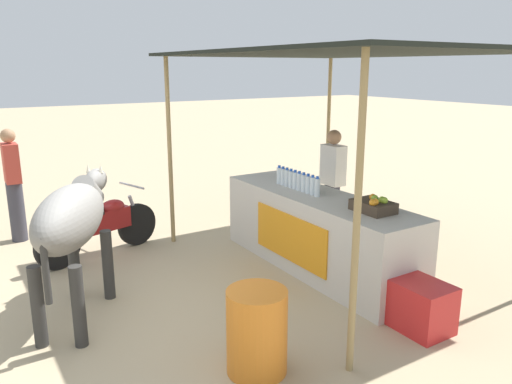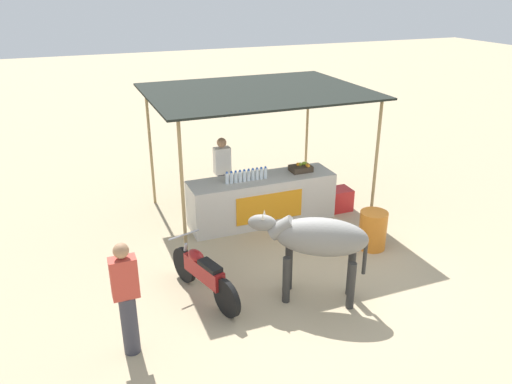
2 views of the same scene
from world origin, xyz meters
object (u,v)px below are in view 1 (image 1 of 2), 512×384
fruit_crate (374,206)px  vendor_behind_counter (332,187)px  stall_counter (316,232)px  cooler_box (419,306)px  cow (73,220)px  motorcycle_parked (101,225)px  passerby_on_street (14,184)px  water_barrel (257,331)px

fruit_crate → vendor_behind_counter: (-1.49, 0.70, -0.18)m
stall_counter → cooler_box: size_ratio=5.00×
stall_counter → cow: cow is taller
motorcycle_parked → passerby_on_street: passerby_on_street is taller
fruit_crate → passerby_on_street: bearing=-142.5°
cooler_box → cow: 3.48m
stall_counter → water_barrel: (1.48, -1.81, -0.12)m
cooler_box → water_barrel: 1.73m
cow → vendor_behind_counter: bearing=95.1°
stall_counter → motorcycle_parked: (-1.87, -2.17, -0.05)m
vendor_behind_counter → motorcycle_parked: size_ratio=0.95×
stall_counter → vendor_behind_counter: size_ratio=1.82×
cow → motorcycle_parked: 1.84m
motorcycle_parked → passerby_on_street: bearing=-145.3°
fruit_crate → water_barrel: 2.06m
cow → cooler_box: bearing=53.9°
fruit_crate → vendor_behind_counter: size_ratio=0.27×
stall_counter → motorcycle_parked: bearing=-130.8°
cow → motorcycle_parked: bearing=157.6°
vendor_behind_counter → cooler_box: vendor_behind_counter is taller
vendor_behind_counter → passerby_on_street: bearing=-123.8°
cow → stall_counter: bearing=84.5°
stall_counter → cow: 2.90m
water_barrel → passerby_on_street: size_ratio=0.44×
cow → motorcycle_parked: size_ratio=1.00×
stall_counter → cooler_box: (1.72, -0.10, -0.24)m
stall_counter → motorcycle_parked: size_ratio=1.72×
cooler_box → motorcycle_parked: 4.16m
stall_counter → passerby_on_street: bearing=-135.8°
fruit_crate → cow: bearing=-112.1°
water_barrel → cow: cow is taller
cooler_box → motorcycle_parked: bearing=-150.0°
stall_counter → passerby_on_street: 4.38m
fruit_crate → motorcycle_parked: fruit_crate is taller
vendor_behind_counter → cooler_box: 2.54m
cooler_box → stall_counter: bearing=176.8°
motorcycle_parked → passerby_on_street: (-1.26, -0.87, 0.42)m
vendor_behind_counter → stall_counter: bearing=-51.8°
vendor_behind_counter → water_barrel: vendor_behind_counter is taller
vendor_behind_counter → motorcycle_parked: 3.22m
stall_counter → fruit_crate: 1.06m
vendor_behind_counter → cow: bearing=-84.9°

